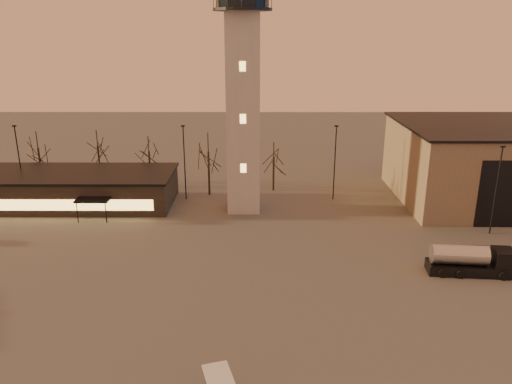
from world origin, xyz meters
TOP-DOWN VIEW (x-y plane):
  - ground at (0.00, 0.00)m, footprint 220.00×220.00m
  - control_tower at (0.00, 30.00)m, footprint 6.80×6.80m
  - terminal at (-21.99, 31.98)m, footprint 25.40×12.20m
  - light_poles at (0.50, 31.00)m, footprint 58.50×12.25m
  - tree_row at (-13.70, 39.16)m, footprint 37.20×9.20m
  - fuel_truck at (21.68, 12.26)m, footprint 7.90×3.12m

SIDE VIEW (x-z plane):
  - ground at x=0.00m, z-range 0.00..0.00m
  - fuel_truck at x=21.68m, z-range -0.30..2.56m
  - terminal at x=-21.99m, z-range 0.01..4.31m
  - light_poles at x=0.50m, z-range 0.34..10.48m
  - tree_row at x=-13.70m, z-range 1.54..10.34m
  - control_tower at x=0.00m, z-range 0.03..32.63m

